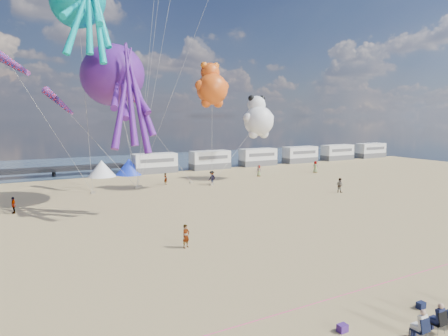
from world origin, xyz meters
TOP-DOWN VIEW (x-y plane):
  - ground at (0.00, 0.00)m, footprint 120.00×120.00m
  - water at (0.00, 55.00)m, footprint 120.00×120.00m
  - motorhome_0 at (6.00, 40.00)m, footprint 6.60×2.50m
  - motorhome_1 at (15.50, 40.00)m, footprint 6.60×2.50m
  - motorhome_2 at (25.00, 40.00)m, footprint 6.60×2.50m
  - motorhome_3 at (34.50, 40.00)m, footprint 6.60×2.50m
  - motorhome_4 at (44.00, 40.00)m, footprint 6.60×2.50m
  - motorhome_5 at (53.50, 40.00)m, footprint 6.60×2.50m
  - tent_white at (-2.00, 40.00)m, footprint 4.00×4.00m
  - tent_blue at (2.00, 40.00)m, footprint 4.00×4.00m
  - cooler_purple at (-2.59, -7.40)m, footprint 0.40×0.30m
  - cooler_navy at (2.01, -7.67)m, footprint 0.38×0.28m
  - rope_line at (0.00, -5.00)m, footprint 34.00×0.03m
  - standing_person at (-3.95, 5.26)m, footprint 0.67×0.56m
  - beachgoer_0 at (18.06, 29.36)m, footprint 0.59×0.69m
  - beachgoer_1 at (19.18, 14.55)m, footprint 0.73×0.93m
  - beachgoer_2 at (8.71, 26.11)m, footprint 1.06×0.95m
  - beachgoer_3 at (-13.72, 21.40)m, footprint 0.72×1.05m
  - beachgoer_5 at (3.65, 29.16)m, footprint 0.72×1.45m
  - beachgoer_6 at (27.75, 28.18)m, footprint 0.77×0.76m
  - sandbag_a at (-5.68, 27.42)m, footprint 0.50×0.35m
  - sandbag_b at (0.22, 29.02)m, footprint 0.50×0.35m
  - sandbag_c at (8.54, 25.77)m, footprint 0.50×0.35m
  - sandbag_d at (6.96, 28.47)m, footprint 0.50×0.35m
  - sandbag_e at (-0.37, 28.28)m, footprint 0.50×0.35m
  - kite_octopus_teal at (-7.21, 22.70)m, footprint 6.96×10.95m
  - kite_octopus_purple at (-4.34, 22.18)m, footprint 5.21×11.26m
  - kite_panda at (16.48, 27.18)m, footprint 5.89×5.68m
  - kite_teddy_orange at (7.34, 23.28)m, footprint 4.61×4.37m
  - windsock_left at (-13.35, 21.68)m, footprint 3.89×7.22m
  - windsock_mid at (-1.40, 27.93)m, footprint 2.64×5.33m
  - windsock_right at (-8.98, 25.74)m, footprint 2.97×5.05m

SIDE VIEW (x-z plane):
  - ground at x=0.00m, z-range 0.00..0.00m
  - water at x=0.00m, z-range 0.02..0.02m
  - rope_line at x=0.00m, z-range 0.00..0.04m
  - sandbag_a at x=-5.68m, z-range 0.00..0.22m
  - sandbag_b at x=0.22m, z-range 0.00..0.22m
  - sandbag_c at x=8.54m, z-range 0.00..0.22m
  - sandbag_d at x=6.96m, z-range 0.00..0.22m
  - sandbag_e at x=-0.37m, z-range 0.00..0.22m
  - cooler_navy at x=2.01m, z-range 0.00..0.30m
  - cooler_purple at x=-2.59m, z-range 0.00..0.32m
  - beachgoer_3 at x=-13.72m, z-range 0.00..1.50m
  - beachgoer_5 at x=3.65m, z-range 0.00..1.50m
  - standing_person at x=-3.95m, z-range 0.00..1.57m
  - beachgoer_0 at x=18.06m, z-range 0.00..1.59m
  - beachgoer_1 at x=19.18m, z-range 0.00..1.66m
  - beachgoer_2 at x=8.71m, z-range 0.00..1.80m
  - beachgoer_6 at x=27.75m, z-range 0.00..1.80m
  - tent_white at x=-2.00m, z-range 0.00..2.40m
  - tent_blue at x=2.00m, z-range 0.00..2.40m
  - motorhome_0 at x=6.00m, z-range 0.00..3.00m
  - motorhome_1 at x=15.50m, z-range 0.00..3.00m
  - motorhome_2 at x=25.00m, z-range 0.00..3.00m
  - motorhome_3 at x=34.50m, z-range 0.00..3.00m
  - motorhome_4 at x=44.00m, z-range 0.00..3.00m
  - motorhome_5 at x=53.50m, z-range 0.00..3.00m
  - kite_panda at x=16.48m, z-range 4.55..11.49m
  - windsock_right at x=-8.98m, z-range 7.57..12.72m
  - windsock_mid at x=-1.40m, z-range 8.54..13.83m
  - kite_teddy_orange at x=7.34m, z-range 8.67..14.87m
  - kite_octopus_purple at x=-4.34m, z-range 6.33..18.97m
  - windsock_left at x=-13.35m, z-range 9.70..17.08m
  - kite_octopus_teal at x=-7.21m, z-range 13.73..25.33m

